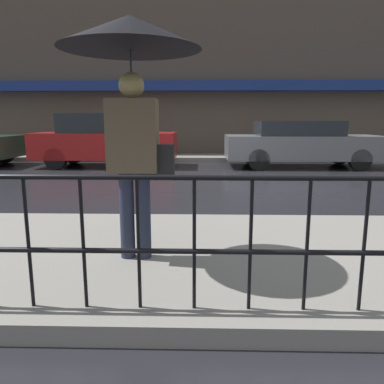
{
  "coord_description": "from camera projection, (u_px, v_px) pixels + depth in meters",
  "views": [
    {
      "loc": [
        -0.32,
        -8.71,
        1.38
      ],
      "look_at": [
        -0.45,
        -3.83,
        0.44
      ],
      "focal_mm": 35.0,
      "sensor_mm": 36.0,
      "label": 1
    }
  ],
  "objects": [
    {
      "name": "sidewalk_far",
      "position": [
        211.0,
        158.0,
        13.39
      ],
      "size": [
        28.0,
        1.64,
        0.14
      ],
      "color": "gray",
      "rests_on": "ground_plane"
    },
    {
      "name": "railing_foreground",
      "position": [
        251.0,
        226.0,
        2.39
      ],
      "size": [
        12.0,
        0.04,
        0.9
      ],
      "color": "black",
      "rests_on": "sidewalk_near"
    },
    {
      "name": "ground_plane",
      "position": [
        215.0,
        180.0,
        8.81
      ],
      "size": [
        80.0,
        80.0,
        0.0
      ],
      "primitive_type": "plane",
      "color": "black"
    },
    {
      "name": "building_storefront",
      "position": [
        211.0,
        80.0,
        13.79
      ],
      "size": [
        28.0,
        0.85,
        5.72
      ],
      "color": "#4C4238",
      "rests_on": "ground_plane"
    },
    {
      "name": "car_red",
      "position": [
        105.0,
        140.0,
        11.27
      ],
      "size": [
        4.16,
        1.76,
        1.58
      ],
      "color": "maroon",
      "rests_on": "ground_plane"
    },
    {
      "name": "pedestrian",
      "position": [
        131.0,
        61.0,
        3.13
      ],
      "size": [
        1.2,
        1.2,
        2.09
      ],
      "color": "#23283D",
      "rests_on": "sidewalk_near"
    },
    {
      "name": "lane_marking",
      "position": [
        215.0,
        180.0,
        8.81
      ],
      "size": [
        25.2,
        0.12,
        0.01
      ],
      "color": "gold",
      "rests_on": "ground_plane"
    },
    {
      "name": "car_grey",
      "position": [
        301.0,
        143.0,
        11.14
      ],
      "size": [
        4.54,
        1.83,
        1.37
      ],
      "color": "slate",
      "rests_on": "ground_plane"
    },
    {
      "name": "sidewalk_near",
      "position": [
        234.0,
        257.0,
        3.64
      ],
      "size": [
        28.0,
        2.79,
        0.14
      ],
      "color": "gray",
      "rests_on": "ground_plane"
    }
  ]
}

